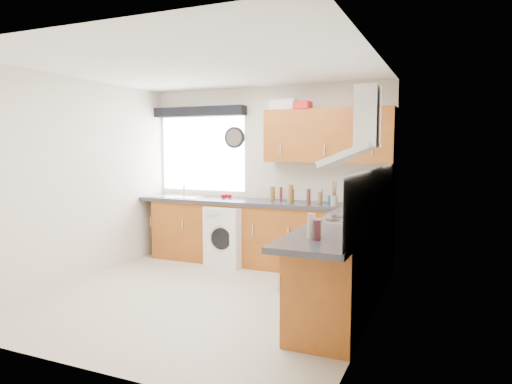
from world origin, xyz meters
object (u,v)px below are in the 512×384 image
at_px(washing_machine, 231,235).
at_px(oven, 346,267).
at_px(extractor_hood, 359,135).
at_px(upper_cabinets, 328,136).

bearing_deg(washing_machine, oven, -21.00).
xyz_separation_m(extractor_hood, washing_machine, (-1.98, 1.10, -1.36)).
relative_size(oven, extractor_hood, 1.09).
xyz_separation_m(extractor_hood, upper_cabinets, (-0.65, 1.33, 0.03)).
bearing_deg(extractor_hood, oven, 180.00).
relative_size(oven, washing_machine, 1.03).
bearing_deg(upper_cabinets, oven, -67.46).
relative_size(upper_cabinets, washing_machine, 2.05).
distance_m(extractor_hood, upper_cabinets, 1.48).
bearing_deg(extractor_hood, upper_cabinets, 116.13).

